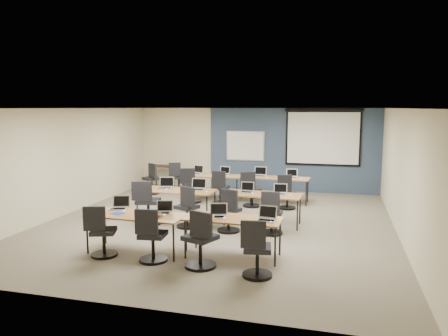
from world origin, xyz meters
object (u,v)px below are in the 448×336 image
(task_chair_7, at_px, (271,217))
(training_table_front_right, at_px, (233,220))
(laptop_3, at_px, (267,217))
(task_chair_8, at_px, (191,188))
(training_table_front_left, at_px, (137,217))
(training_table_back_right, at_px, (280,179))
(laptop_8, at_px, (198,172))
(task_chair_11, at_px, (286,195))
(task_chair_9, at_px, (220,190))
(laptop_11, at_px, (292,175))
(task_chair_1, at_px, (151,240))
(laptop_7, at_px, (280,192))
(task_chair_0, at_px, (101,236))
(laptop_2, at_px, (217,214))
(task_chair_5, at_px, (187,211))
(training_table_mid_right, at_px, (262,196))
(laptop_6, at_px, (247,190))
(spare_chair_b, at_px, (152,181))
(task_chair_4, at_px, (147,206))
(laptop_4, at_px, (165,186))
(laptop_1, at_px, (163,210))
(task_chair_3, at_px, (256,254))
(laptop_0, at_px, (119,206))
(laptop_10, at_px, (260,174))
(training_table_back_left, at_px, (212,177))
(task_chair_2, at_px, (201,244))
(training_table_mid_left, at_px, (176,192))
(projector_screen, at_px, (323,134))
(utility_table, at_px, (165,168))
(task_chair_6, at_px, (229,214))
(laptop_9, at_px, (224,173))
(task_chair_10, at_px, (251,192))
(spare_chair_a, at_px, (178,179))

(task_chair_7, bearing_deg, training_table_front_right, -106.18)
(laptop_3, xyz_separation_m, task_chair_8, (-2.90, 4.18, -0.37))
(training_table_front_left, xyz_separation_m, training_table_back_right, (2.00, 5.02, -0.00))
(training_table_front_right, relative_size, laptop_8, 5.03)
(task_chair_8, bearing_deg, task_chair_11, -18.27)
(task_chair_9, relative_size, laptop_11, 3.03)
(task_chair_1, distance_m, task_chair_11, 5.03)
(laptop_7, relative_size, task_chair_7, 0.32)
(task_chair_0, bearing_deg, laptop_2, -1.54)
(training_table_back_right, distance_m, task_chair_5, 3.61)
(laptop_3, bearing_deg, training_table_mid_right, 109.20)
(laptop_6, bearing_deg, laptop_8, 130.78)
(task_chair_9, height_order, spare_chair_b, spare_chair_b)
(task_chair_0, height_order, task_chair_4, task_chair_4)
(task_chair_4, relative_size, laptop_11, 3.29)
(laptop_2, height_order, laptop_4, laptop_4)
(laptop_1, distance_m, task_chair_7, 2.43)
(laptop_1, height_order, task_chair_1, task_chair_1)
(task_chair_4, bearing_deg, laptop_1, -66.97)
(training_table_mid_right, xyz_separation_m, task_chair_3, (0.46, -3.20, -0.28))
(task_chair_1, xyz_separation_m, task_chair_8, (-0.95, 4.81, 0.01))
(laptop_0, height_order, laptop_3, laptop_0)
(laptop_10, bearing_deg, laptop_7, -70.59)
(laptop_8, xyz_separation_m, laptop_11, (2.80, 0.07, -0.00))
(training_table_back_left, xyz_separation_m, task_chair_11, (2.29, -0.70, -0.29))
(training_table_mid_right, distance_m, task_chair_2, 3.08)
(training_table_mid_left, relative_size, laptop_1, 6.05)
(training_table_front_left, distance_m, task_chair_5, 1.88)
(training_table_back_left, xyz_separation_m, laptop_8, (-0.48, 0.08, 0.11))
(projector_screen, height_order, spare_chair_b, projector_screen)
(training_table_front_right, relative_size, training_table_back_left, 0.99)
(training_table_back_left, xyz_separation_m, task_chair_0, (-0.52, -5.37, -0.29))
(training_table_back_right, xyz_separation_m, laptop_6, (-0.45, -2.37, 0.11))
(projector_screen, bearing_deg, training_table_mid_left, -127.55)
(laptop_6, height_order, utility_table, laptop_6)
(training_table_mid_right, distance_m, task_chair_6, 1.05)
(laptop_4, bearing_deg, laptop_9, 53.68)
(task_chair_6, height_order, laptop_11, task_chair_6)
(training_table_mid_left, relative_size, task_chair_4, 1.80)
(task_chair_5, height_order, laptop_9, task_chair_5)
(training_table_back_left, height_order, task_chair_4, task_chair_4)
(task_chair_0, relative_size, laptop_8, 2.78)
(projector_screen, bearing_deg, task_chair_11, -107.88)
(training_table_back_right, relative_size, laptop_8, 4.85)
(task_chair_2, relative_size, task_chair_10, 1.03)
(laptop_1, relative_size, laptop_2, 0.97)
(laptop_8, distance_m, spare_chair_a, 1.34)
(training_table_mid_left, distance_m, laptop_6, 1.74)
(laptop_11, bearing_deg, task_chair_7, -101.69)
(laptop_4, bearing_deg, utility_table, 95.14)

